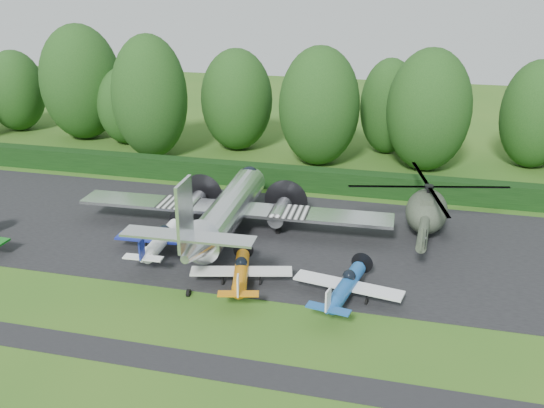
% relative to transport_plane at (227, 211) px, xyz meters
% --- Properties ---
extents(ground, '(160.00, 160.00, 0.00)m').
position_rel_transport_plane_xyz_m(ground, '(-2.43, -9.26, -2.16)').
color(ground, '#285B19').
rests_on(ground, ground).
extents(apron, '(70.00, 18.00, 0.01)m').
position_rel_transport_plane_xyz_m(apron, '(-2.43, 0.74, -2.16)').
color(apron, black).
rests_on(apron, ground).
extents(taxiway_verge, '(70.00, 2.00, 0.00)m').
position_rel_transport_plane_xyz_m(taxiway_verge, '(-2.43, -15.26, -2.16)').
color(taxiway_verge, black).
rests_on(taxiway_verge, ground).
extents(hedgerow, '(90.00, 1.60, 2.00)m').
position_rel_transport_plane_xyz_m(hedgerow, '(-2.43, 11.74, -2.16)').
color(hedgerow, black).
rests_on(hedgerow, ground).
extents(transport_plane, '(24.19, 18.55, 7.75)m').
position_rel_transport_plane_xyz_m(transport_plane, '(0.00, 0.00, 0.00)').
color(transport_plane, silver).
rests_on(transport_plane, ground).
extents(light_plane_white, '(7.01, 7.37, 2.69)m').
position_rel_transport_plane_xyz_m(light_plane_white, '(-3.61, -3.82, -1.04)').
color(light_plane_white, white).
rests_on(light_plane_white, ground).
extents(light_plane_orange, '(6.46, 6.79, 2.48)m').
position_rel_transport_plane_xyz_m(light_plane_orange, '(3.14, -6.95, -1.13)').
color(light_plane_orange, orange).
rests_on(light_plane_orange, ground).
extents(light_plane_blue, '(6.74, 7.09, 2.59)m').
position_rel_transport_plane_xyz_m(light_plane_blue, '(9.79, -7.22, -1.08)').
color(light_plane_blue, '#19519B').
rests_on(light_plane_blue, ground).
extents(helicopter, '(11.94, 13.98, 3.84)m').
position_rel_transport_plane_xyz_m(helicopter, '(14.31, 4.38, -0.10)').
color(helicopter, '#333C2E').
rests_on(helicopter, ground).
extents(sign_board, '(3.26, 0.12, 1.83)m').
position_rel_transport_plane_xyz_m(sign_board, '(22.55, 11.24, -0.92)').
color(sign_board, '#3F3326').
rests_on(sign_board, ground).
extents(tree_1, '(7.81, 7.81, 12.80)m').
position_rel_transport_plane_xyz_m(tree_1, '(-14.11, 17.94, 4.23)').
color(tree_1, black).
rests_on(tree_1, ground).
extents(tree_2, '(6.85, 6.85, 10.75)m').
position_rel_transport_plane_xyz_m(tree_2, '(24.23, 23.84, 3.20)').
color(tree_2, black).
rests_on(tree_2, ground).
extents(tree_3, '(6.35, 6.35, 8.69)m').
position_rel_transport_plane_xyz_m(tree_3, '(-19.13, 22.10, 2.17)').
color(tree_3, black).
rests_on(tree_3, ground).
extents(tree_5, '(7.75, 7.75, 11.00)m').
position_rel_transport_plane_xyz_m(tree_5, '(-6.27, 22.89, 3.33)').
color(tree_5, black).
rests_on(tree_5, ground).
extents(tree_6, '(6.08, 6.08, 10.20)m').
position_rel_transport_plane_xyz_m(tree_6, '(9.86, 25.40, 2.92)').
color(tree_6, black).
rests_on(tree_6, ground).
extents(tree_8, '(7.07, 7.07, 9.76)m').
position_rel_transport_plane_xyz_m(tree_8, '(-34.89, 24.35, 2.71)').
color(tree_8, black).
rests_on(tree_8, ground).
extents(tree_9, '(8.09, 8.09, 11.94)m').
position_rel_transport_plane_xyz_m(tree_9, '(3.34, 19.66, 3.80)').
color(tree_9, black).
rests_on(tree_9, ground).
extents(tree_10, '(8.14, 8.14, 11.98)m').
position_rel_transport_plane_xyz_m(tree_10, '(13.94, 20.42, 3.82)').
color(tree_10, black).
rests_on(tree_10, ground).
extents(tree_11, '(9.14, 9.14, 13.13)m').
position_rel_transport_plane_xyz_m(tree_11, '(-24.98, 22.98, 4.40)').
color(tree_11, black).
rests_on(tree_11, ground).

